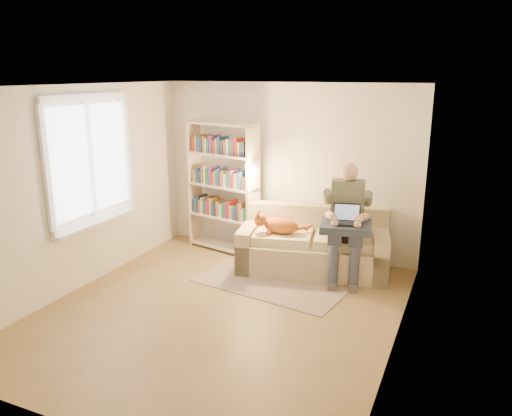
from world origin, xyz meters
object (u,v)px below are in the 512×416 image
at_px(bookshelf, 223,181).
at_px(sofa, 313,248).
at_px(laptop, 350,219).
at_px(person, 347,216).
at_px(cat, 277,225).

bearing_deg(bookshelf, sofa, 4.08).
bearing_deg(sofa, bookshelf, 160.08).
xyz_separation_m(laptop, bookshelf, (-2.10, 0.41, 0.24)).
distance_m(person, laptop, 0.16).
height_order(sofa, bookshelf, bookshelf).
distance_m(cat, bookshelf, 1.25).
relative_size(sofa, cat, 3.00).
relative_size(cat, laptop, 1.82).
xyz_separation_m(person, cat, (-0.94, -0.17, -0.19)).
bearing_deg(sofa, person, -19.18).
xyz_separation_m(cat, laptop, (1.02, 0.03, 0.20)).
distance_m(sofa, cat, 0.63).
bearing_deg(laptop, bookshelf, 156.84).
bearing_deg(person, cat, 178.53).
distance_m(person, cat, 0.97).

